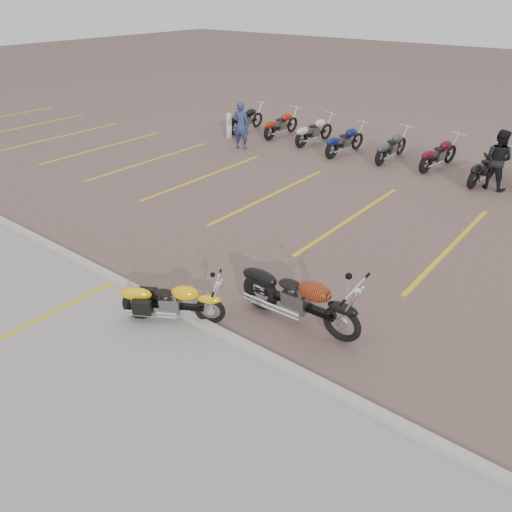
# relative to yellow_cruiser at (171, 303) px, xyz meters

# --- Properties ---
(ground) EXTENTS (100.00, 100.00, 0.00)m
(ground) POSITION_rel_yellow_cruiser_xyz_m (0.34, 2.22, -0.40)
(ground) COLOR brown
(ground) RESTS_ON ground
(concrete_apron) EXTENTS (60.00, 5.00, 0.01)m
(concrete_apron) POSITION_rel_yellow_cruiser_xyz_m (0.34, -2.28, -0.40)
(concrete_apron) COLOR #9E9B93
(concrete_apron) RESTS_ON ground
(curb) EXTENTS (60.00, 0.18, 0.12)m
(curb) POSITION_rel_yellow_cruiser_xyz_m (0.34, 0.22, -0.34)
(curb) COLOR #ADAAA3
(curb) RESTS_ON ground
(parking_stripes) EXTENTS (38.00, 5.50, 0.01)m
(parking_stripes) POSITION_rel_yellow_cruiser_xyz_m (0.34, 6.22, -0.40)
(parking_stripes) COLOR gold
(parking_stripes) RESTS_ON ground
(apron_stripe) EXTENTS (0.12, 5.00, 0.00)m
(apron_stripe) POSITION_rel_yellow_cruiser_xyz_m (-1.96, -2.28, -0.39)
(apron_stripe) COLOR gold
(apron_stripe) RESTS_ON concrete_apron
(yellow_cruiser) EXTENTS (1.74, 1.11, 0.81)m
(yellow_cruiser) POSITION_rel_yellow_cruiser_xyz_m (0.00, 0.00, 0.00)
(yellow_cruiser) COLOR black
(yellow_cruiser) RESTS_ON ground
(flame_cruiser) EXTENTS (2.49, 0.38, 1.02)m
(flame_cruiser) POSITION_rel_yellow_cruiser_xyz_m (1.84, 1.40, 0.11)
(flame_cruiser) COLOR black
(flame_cruiser) RESTS_ON ground
(person_a) EXTENTS (0.74, 0.59, 1.77)m
(person_a) POSITION_rel_yellow_cruiser_xyz_m (-6.20, 9.42, 0.48)
(person_a) COLOR navy
(person_a) RESTS_ON ground
(person_b) EXTENTS (0.96, 0.78, 1.82)m
(person_b) POSITION_rel_yellow_cruiser_xyz_m (2.60, 10.92, 0.51)
(person_b) COLOR black
(person_b) RESTS_ON ground
(bollard) EXTENTS (0.18, 0.18, 1.00)m
(bollard) POSITION_rel_yellow_cruiser_xyz_m (-7.54, 10.26, 0.10)
(bollard) COLOR white
(bollard) RESTS_ON ground
(bg_bike_row) EXTENTS (15.64, 2.04, 1.10)m
(bg_bike_row) POSITION_rel_yellow_cruiser_xyz_m (-0.26, 11.48, 0.15)
(bg_bike_row) COLOR black
(bg_bike_row) RESTS_ON ground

